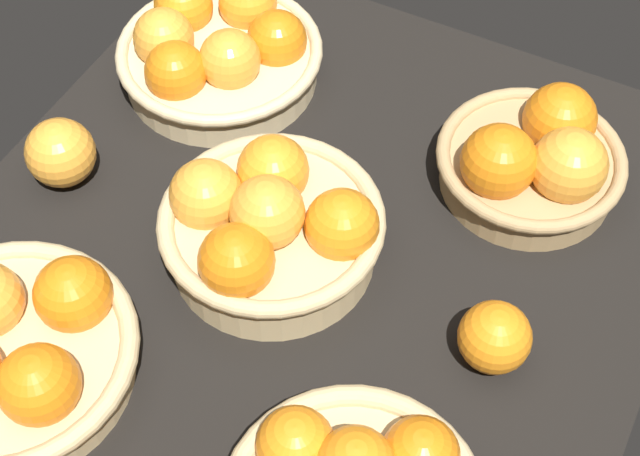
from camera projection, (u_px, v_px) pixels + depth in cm
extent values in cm
cube|color=black|center=(292.00, 280.00, 101.17)|extent=(84.00, 72.00, 3.00)
cylinder|color=tan|center=(10.00, 363.00, 91.10)|extent=(22.91, 22.91, 4.28)
torus|color=tan|center=(4.00, 351.00, 89.39)|extent=(24.81, 24.81, 1.90)
sphere|color=orange|center=(73.00, 294.00, 91.40)|extent=(7.45, 7.45, 7.45)
sphere|color=orange|center=(39.00, 385.00, 85.38)|extent=(7.45, 7.45, 7.45)
cylinder|color=#D3BC8C|center=(221.00, 64.00, 115.34)|extent=(22.67, 22.67, 4.41)
torus|color=#D3BC8C|center=(219.00, 50.00, 113.59)|extent=(24.16, 24.16, 1.50)
sphere|color=orange|center=(277.00, 40.00, 112.95)|extent=(7.06, 7.06, 7.06)
sphere|color=orange|center=(183.00, 6.00, 115.82)|extent=(7.06, 7.06, 7.06)
sphere|color=orange|center=(248.00, 3.00, 116.47)|extent=(7.06, 7.06, 7.06)
sphere|color=orange|center=(176.00, 72.00, 109.36)|extent=(7.06, 7.06, 7.06)
sphere|color=#F49E33|center=(230.00, 60.00, 110.02)|extent=(7.06, 7.06, 7.06)
sphere|color=#F49E33|center=(164.00, 38.00, 112.25)|extent=(7.06, 7.06, 7.06)
sphere|color=orange|center=(296.00, 446.00, 81.97)|extent=(6.81, 6.81, 6.81)
sphere|color=orange|center=(420.00, 455.00, 81.95)|extent=(6.81, 6.81, 6.81)
cylinder|color=tan|center=(528.00, 170.00, 105.47)|extent=(18.81, 18.81, 4.24)
torus|color=tan|center=(531.00, 157.00, 103.78)|extent=(20.34, 20.34, 1.53)
sphere|color=orange|center=(560.00, 119.00, 105.56)|extent=(8.04, 8.04, 8.04)
sphere|color=orange|center=(499.00, 162.00, 100.56)|extent=(8.04, 8.04, 8.04)
sphere|color=#F49E33|center=(569.00, 165.00, 100.10)|extent=(8.04, 8.04, 8.04)
cylinder|color=tan|center=(273.00, 238.00, 98.99)|extent=(20.99, 20.99, 5.79)
torus|color=tan|center=(271.00, 220.00, 96.69)|extent=(22.81, 22.81, 1.82)
sphere|color=orange|center=(273.00, 171.00, 98.56)|extent=(7.42, 7.42, 7.42)
sphere|color=#F49E33|center=(268.00, 211.00, 94.12)|extent=(7.42, 7.42, 7.42)
sphere|color=#F49E33|center=(206.00, 196.00, 96.94)|extent=(7.42, 7.42, 7.42)
sphere|color=orange|center=(236.00, 261.00, 91.72)|extent=(7.42, 7.42, 7.42)
sphere|color=orange|center=(342.00, 225.00, 94.84)|extent=(7.42, 7.42, 7.42)
sphere|color=#F49E33|center=(60.00, 154.00, 104.67)|extent=(7.60, 7.60, 7.60)
sphere|color=orange|center=(496.00, 335.00, 91.36)|extent=(7.02, 7.02, 7.02)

